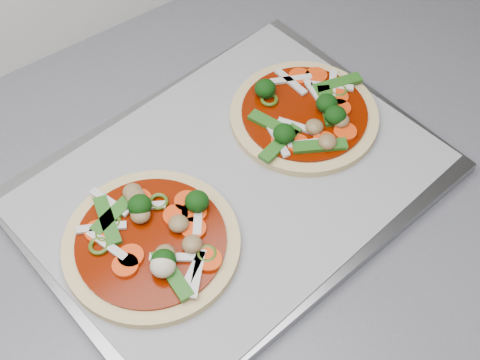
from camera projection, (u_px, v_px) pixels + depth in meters
base_cabinet at (238, 356)px, 1.09m from camera, size 3.60×0.60×0.86m
countertop at (237, 198)px, 0.72m from camera, size 3.60×0.60×0.04m
baking_tray at (233, 184)px, 0.70m from camera, size 0.45×0.35×0.01m
parchment at (233, 180)px, 0.69m from camera, size 0.44×0.34×0.00m
pizza_left at (153, 240)px, 0.64m from camera, size 0.22×0.22×0.03m
pizza_right at (306, 115)px, 0.74m from camera, size 0.20×0.20×0.03m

